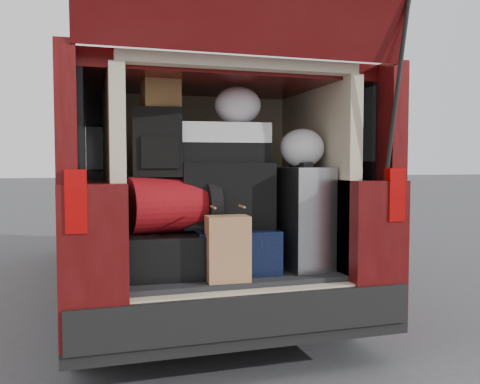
# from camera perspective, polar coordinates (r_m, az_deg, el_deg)

# --- Properties ---
(ground) EXTENTS (80.00, 80.00, 0.00)m
(ground) POSITION_cam_1_polar(r_m,az_deg,el_deg) (3.17, -0.80, -18.93)
(ground) COLOR #3E3E40
(ground) RESTS_ON ground
(minivan) EXTENTS (1.90, 5.35, 2.77)m
(minivan) POSITION_cam_1_polar(r_m,az_deg,el_deg) (4.76, -6.97, -0.21)
(minivan) COLOR black
(minivan) RESTS_ON ground
(load_floor) EXTENTS (1.24, 1.05, 0.55)m
(load_floor) POSITION_cam_1_polar(r_m,az_deg,el_deg) (3.33, -2.14, -12.82)
(load_floor) COLOR black
(load_floor) RESTS_ON ground
(black_hardshell) EXTENTS (0.48, 0.64, 0.24)m
(black_hardshell) POSITION_cam_1_polar(r_m,az_deg,el_deg) (3.07, -8.72, -6.66)
(black_hardshell) COLOR black
(black_hardshell) RESTS_ON load_floor
(navy_hardshell) EXTENTS (0.51, 0.61, 0.26)m
(navy_hardshell) POSITION_cam_1_polar(r_m,az_deg,el_deg) (3.14, -1.08, -6.25)
(navy_hardshell) COLOR black
(navy_hardshell) RESTS_ON load_floor
(silver_roller) EXTENTS (0.30, 0.44, 0.62)m
(silver_roller) POSITION_cam_1_polar(r_m,az_deg,el_deg) (3.16, 6.82, -2.89)
(silver_roller) COLOR silver
(silver_roller) RESTS_ON load_floor
(kraft_bag) EXTENTS (0.24, 0.16, 0.36)m
(kraft_bag) POSITION_cam_1_polar(r_m,az_deg,el_deg) (2.80, -1.39, -6.36)
(kraft_bag) COLOR #B0774F
(kraft_bag) RESTS_ON load_floor
(red_duffel) EXTENTS (0.55, 0.40, 0.33)m
(red_duffel) POSITION_cam_1_polar(r_m,az_deg,el_deg) (3.00, -7.71, -1.40)
(red_duffel) COLOR maroon
(red_duffel) RESTS_ON black_hardshell
(black_soft_case) EXTENTS (0.58, 0.40, 0.39)m
(black_soft_case) POSITION_cam_1_polar(r_m,az_deg,el_deg) (3.11, -1.46, -0.33)
(black_soft_case) COLOR black
(black_soft_case) RESTS_ON navy_hardshell
(backpack) EXTENTS (0.30, 0.21, 0.40)m
(backpack) POSITION_cam_1_polar(r_m,az_deg,el_deg) (3.00, -9.18, 5.51)
(backpack) COLOR black
(backpack) RESTS_ON red_duffel
(twotone_duffel) EXTENTS (0.55, 0.32, 0.24)m
(twotone_duffel) POSITION_cam_1_polar(r_m,az_deg,el_deg) (3.11, -1.82, 5.49)
(twotone_duffel) COLOR silver
(twotone_duffel) RESTS_ON black_soft_case
(grocery_sack_lower) EXTENTS (0.22, 0.18, 0.19)m
(grocery_sack_lower) POSITION_cam_1_polar(r_m,az_deg,el_deg) (3.05, -8.88, 11.03)
(grocery_sack_lower) COLOR brown
(grocery_sack_lower) RESTS_ON backpack
(plastic_bag_center) EXTENTS (0.30, 0.28, 0.23)m
(plastic_bag_center) POSITION_cam_1_polar(r_m,az_deg,el_deg) (3.16, -0.25, 9.70)
(plastic_bag_center) COLOR white
(plastic_bag_center) RESTS_ON twotone_duffel
(plastic_bag_right) EXTENTS (0.32, 0.31, 0.24)m
(plastic_bag_right) POSITION_cam_1_polar(r_m,az_deg,el_deg) (3.17, 6.99, 4.92)
(plastic_bag_right) COLOR white
(plastic_bag_right) RESTS_ON silver_roller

